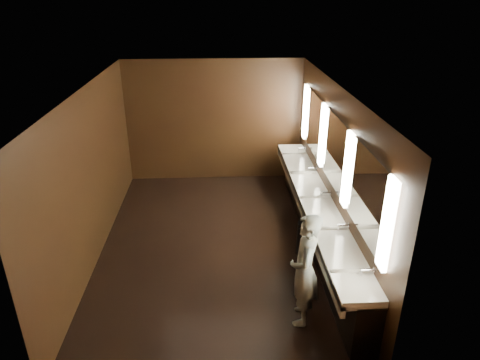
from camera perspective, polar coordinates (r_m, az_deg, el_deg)
The scene contains 10 objects.
floor at distance 7.74m, azimuth -3.20°, elevation -8.63°, with size 6.00×6.00×0.00m, color black.
ceiling at distance 6.65m, azimuth -3.77°, elevation 12.06°, with size 4.00×6.00×0.02m, color #2D2D2B.
wall_back at distance 9.90m, azimuth -3.45°, elevation 7.84°, with size 4.00×0.02×2.80m, color black.
wall_front at distance 4.49m, azimuth -3.50°, elevation -14.49°, with size 4.00×0.02×2.80m, color black.
wall_left at distance 7.38m, azimuth -19.19°, elevation 0.54°, with size 0.02×6.00×2.80m, color black.
wall_right at distance 7.34m, azimuth 12.36°, elevation 1.24°, with size 0.02×6.00×2.80m, color black.
sink_counter at distance 7.68m, azimuth 10.26°, elevation -5.00°, with size 0.55×5.40×1.01m.
mirror_band at distance 7.20m, azimuth 12.45°, elevation 3.80°, with size 0.06×5.03×1.15m.
person at distance 5.81m, azimuth 8.62°, elevation -11.77°, with size 0.59×0.39×1.62m, color #90AFD7.
trash_bin at distance 7.50m, azimuth 8.99°, elevation -7.58°, with size 0.36×0.36×0.57m, color black.
Camera 1 is at (0.08, -6.50, 4.21)m, focal length 32.00 mm.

